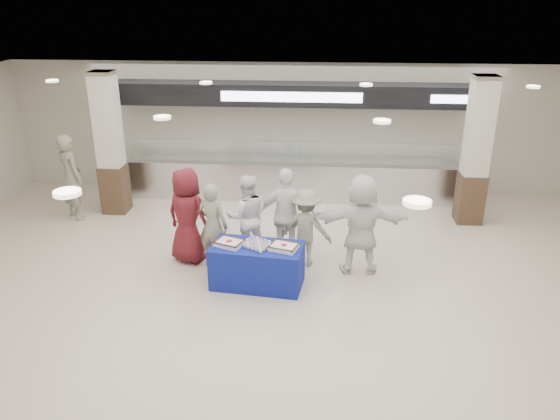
# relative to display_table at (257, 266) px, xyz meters

# --- Properties ---
(ground) EXTENTS (14.00, 14.00, 0.00)m
(ground) POSITION_rel_display_table_xyz_m (0.34, -1.02, -0.38)
(ground) COLOR beige
(ground) RESTS_ON ground
(serving_line) EXTENTS (8.70, 0.85, 2.80)m
(serving_line) POSITION_rel_display_table_xyz_m (0.35, 4.37, 0.78)
(serving_line) COLOR silver
(serving_line) RESTS_ON ground
(column_left) EXTENTS (0.55, 0.55, 3.20)m
(column_left) POSITION_rel_display_table_xyz_m (-3.66, 3.18, 1.15)
(column_left) COLOR #39271A
(column_left) RESTS_ON ground
(column_right) EXTENTS (0.55, 0.55, 3.20)m
(column_right) POSITION_rel_display_table_xyz_m (4.34, 3.18, 1.15)
(column_right) COLOR #39271A
(column_right) RESTS_ON ground
(display_table) EXTENTS (1.63, 0.96, 0.75)m
(display_table) POSITION_rel_display_table_xyz_m (0.00, 0.00, 0.00)
(display_table) COLOR navy
(display_table) RESTS_ON ground
(sheet_cake_left) EXTENTS (0.54, 0.49, 0.09)m
(sheet_cake_left) POSITION_rel_display_table_xyz_m (-0.47, 0.01, 0.42)
(sheet_cake_left) COLOR white
(sheet_cake_left) RESTS_ON display_table
(sheet_cake_right) EXTENTS (0.53, 0.47, 0.09)m
(sheet_cake_right) POSITION_rel_display_table_xyz_m (0.46, -0.08, 0.42)
(sheet_cake_right) COLOR white
(sheet_cake_right) RESTS_ON display_table
(cupcake_tray) EXTENTS (0.54, 0.50, 0.07)m
(cupcake_tray) POSITION_rel_display_table_xyz_m (-0.00, -0.00, 0.41)
(cupcake_tray) COLOR #A2A2A7
(cupcake_tray) RESTS_ON display_table
(civilian_maroon) EXTENTS (1.05, 0.90, 1.83)m
(civilian_maroon) POSITION_rel_display_table_xyz_m (-1.39, 0.84, 0.54)
(civilian_maroon) COLOR maroon
(civilian_maroon) RESTS_ON ground
(soldier_a) EXTENTS (0.69, 0.56, 1.63)m
(soldier_a) POSITION_rel_display_table_xyz_m (-0.88, 0.65, 0.44)
(soldier_a) COLOR gray
(soldier_a) RESTS_ON ground
(chef_tall) EXTENTS (0.93, 0.80, 1.64)m
(chef_tall) POSITION_rel_display_table_xyz_m (-0.32, 1.12, 0.45)
(chef_tall) COLOR white
(chef_tall) RESTS_ON ground
(chef_short) EXTENTS (1.07, 0.47, 1.82)m
(chef_short) POSITION_rel_display_table_xyz_m (0.45, 1.01, 0.53)
(chef_short) COLOR white
(chef_short) RESTS_ON ground
(soldier_b) EXTENTS (1.05, 0.75, 1.48)m
(soldier_b) POSITION_rel_display_table_xyz_m (0.81, 0.86, 0.36)
(soldier_b) COLOR gray
(soldier_b) RESTS_ON ground
(civilian_white) EXTENTS (1.76, 0.63, 1.87)m
(civilian_white) POSITION_rel_display_table_xyz_m (1.79, 0.64, 0.56)
(civilian_white) COLOR white
(civilian_white) RESTS_ON ground
(soldier_bg) EXTENTS (0.84, 0.81, 1.93)m
(soldier_bg) POSITION_rel_display_table_xyz_m (-4.44, 2.71, 0.59)
(soldier_bg) COLOR gray
(soldier_bg) RESTS_ON ground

